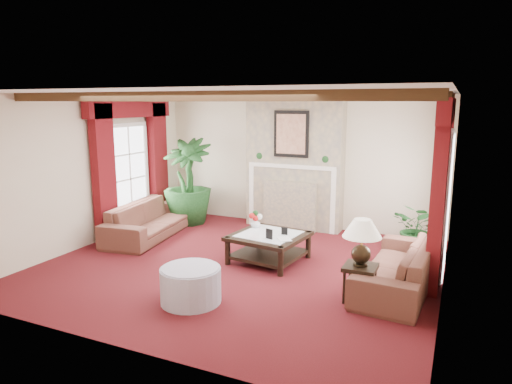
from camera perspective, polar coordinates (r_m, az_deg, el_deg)
The scene contains 23 objects.
floor at distance 7.40m, azimuth -2.06°, elevation -9.16°, with size 6.00×6.00×0.00m, color #3D0B0D.
ceiling at distance 6.94m, azimuth -2.21°, elevation 12.25°, with size 6.00×6.00×0.00m, color white.
back_wall at distance 9.56m, azimuth 5.24°, elevation 3.79°, with size 6.00×0.02×2.70m, color beige.
left_wall at distance 8.78m, azimuth -19.96°, elevation 2.52°, with size 0.02×5.50×2.70m, color beige.
right_wall at distance 6.33m, azimuth 23.00°, elevation -0.83°, with size 0.02×5.50×2.70m, color beige.
ceiling_beams at distance 6.94m, azimuth -2.21°, elevation 11.75°, with size 6.00×3.00×0.12m, color #362011, non-canonical shape.
fireplace at distance 9.29m, azimuth 4.97°, elevation 11.94°, with size 2.00×0.52×2.70m, color tan, non-canonical shape.
french_door_left at distance 9.43m, azimuth -15.89°, elevation 8.08°, with size 0.10×1.10×2.16m, color white, non-canonical shape.
french_door_right at distance 7.22m, azimuth 23.47°, elevation 6.77°, with size 0.10×1.10×2.16m, color white, non-canonical shape.
curtains_left at distance 9.35m, azimuth -15.51°, elevation 10.65°, with size 0.20×2.40×2.55m, color #500A10, non-canonical shape.
curtains_right at distance 7.21m, azimuth 22.85°, elevation 10.17°, with size 0.20×2.40×2.55m, color #500A10, non-canonical shape.
sofa_left at distance 9.06m, azimuth -13.16°, elevation -2.72°, with size 0.96×2.32×0.88m, color #3B1017.
sofa_right at distance 6.72m, azimuth 17.41°, elevation -7.92°, with size 0.78×2.23×0.86m, color #3B1017.
potted_palm at distance 9.90m, azimuth -8.47°, elevation -0.96°, with size 1.18×1.91×1.02m, color black.
small_plant at distance 8.30m, azimuth 19.56°, elevation -5.04°, with size 1.15×1.18×0.69m, color black.
coffee_table at distance 7.52m, azimuth 1.61°, elevation -6.97°, with size 1.11×1.11×0.45m, color black, non-canonical shape.
side_table at distance 6.22m, azimuth 12.83°, elevation -11.06°, with size 0.42×0.42×0.49m, color black, non-canonical shape.
ottoman at distance 6.11m, azimuth -8.17°, elevation -11.45°, with size 0.79×0.79×0.46m, color gray.
table_lamp at distance 6.03m, azimuth 13.06°, elevation -6.10°, with size 0.50×0.50×0.64m, color black, non-canonical shape.
flower_vase at distance 7.81m, azimuth -0.06°, elevation -3.91°, with size 0.19×0.20×0.17m, color silver.
book at distance 7.12m, azimuth 2.81°, elevation -5.03°, with size 0.17×0.12×0.26m, color black.
photo_frame_a at distance 7.16m, azimuth 1.66°, elevation -5.30°, with size 0.13×0.02×0.17m, color black, non-canonical shape.
photo_frame_b at distance 7.40m, azimuth 3.58°, elevation -4.92°, with size 0.10×0.02×0.13m, color black, non-canonical shape.
Camera 1 is at (3.09, -6.21, 2.57)m, focal length 32.00 mm.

